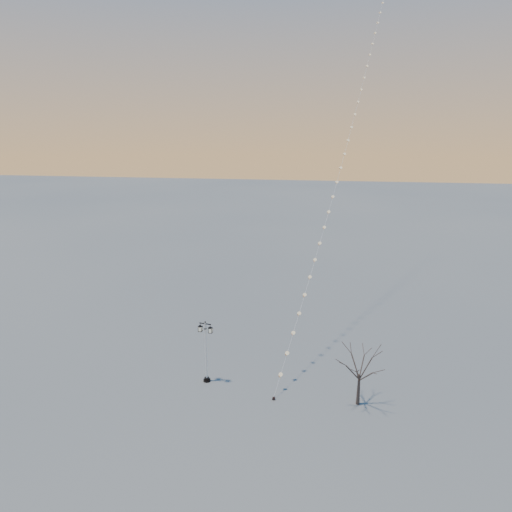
# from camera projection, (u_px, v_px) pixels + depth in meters

# --- Properties ---
(ground) EXTENTS (300.00, 300.00, 0.00)m
(ground) POSITION_uv_depth(u_px,v_px,m) (246.00, 403.00, 32.23)
(ground) COLOR #5F6160
(ground) RESTS_ON ground
(street_lamp) EXTENTS (1.22, 0.56, 4.87)m
(street_lamp) POSITION_uv_depth(u_px,v_px,m) (206.00, 349.00, 34.30)
(street_lamp) COLOR black
(street_lamp) RESTS_ON ground
(bare_tree) EXTENTS (2.52, 2.52, 4.18)m
(bare_tree) POSITION_uv_depth(u_px,v_px,m) (360.00, 366.00, 31.31)
(bare_tree) COLOR #392D26
(bare_tree) RESTS_ON ground
(kite_train) EXTENTS (9.78, 40.50, 36.87)m
(kite_train) POSITION_uv_depth(u_px,v_px,m) (347.00, 130.00, 46.04)
(kite_train) COLOR black
(kite_train) RESTS_ON ground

